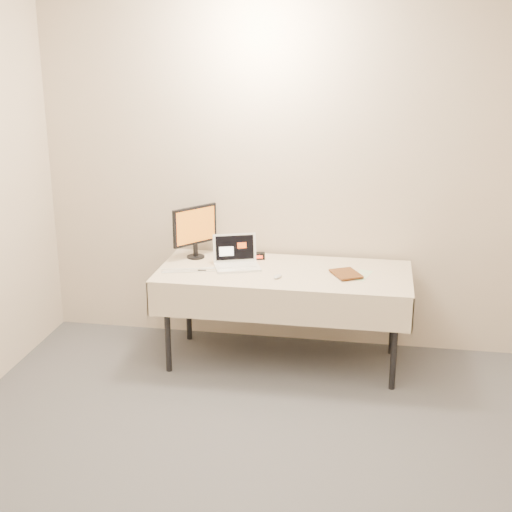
% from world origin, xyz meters
% --- Properties ---
extents(back_wall, '(4.00, 0.10, 2.70)m').
position_xyz_m(back_wall, '(0.00, 2.50, 1.35)').
color(back_wall, beige).
rests_on(back_wall, ground).
extents(table, '(1.86, 0.81, 0.74)m').
position_xyz_m(table, '(0.00, 2.05, 0.68)').
color(table, black).
rests_on(table, ground).
extents(laptop, '(0.40, 0.36, 0.23)m').
position_xyz_m(laptop, '(-0.37, 2.09, 0.79)').
color(laptop, white).
rests_on(laptop, table).
extents(monitor, '(0.27, 0.32, 0.41)m').
position_xyz_m(monitor, '(-0.73, 2.25, 0.98)').
color(monitor, black).
rests_on(monitor, table).
extents(book, '(0.17, 0.10, 0.24)m').
position_xyz_m(book, '(0.38, 1.97, 0.86)').
color(book, brown).
rests_on(book, table).
extents(alarm_clock, '(0.13, 0.08, 0.05)m').
position_xyz_m(alarm_clock, '(-0.25, 2.29, 0.76)').
color(alarm_clock, black).
rests_on(alarm_clock, table).
extents(clicker, '(0.07, 0.10, 0.02)m').
position_xyz_m(clicker, '(-0.02, 1.88, 0.75)').
color(clicker, silver).
rests_on(clicker, table).
extents(paper_form, '(0.16, 0.26, 0.00)m').
position_xyz_m(paper_form, '(0.57, 2.04, 0.74)').
color(paper_form, '#C2E7B7').
rests_on(paper_form, table).
extents(usb_dongle, '(0.06, 0.02, 0.01)m').
position_xyz_m(usb_dongle, '(-0.60, 1.93, 0.74)').
color(usb_dongle, black).
rests_on(usb_dongle, table).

